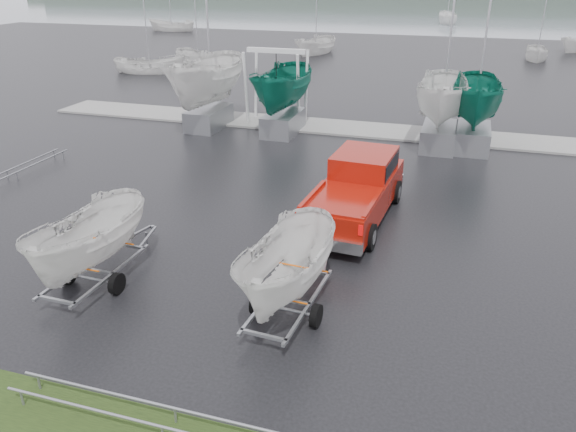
{
  "coord_description": "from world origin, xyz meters",
  "views": [
    {
      "loc": [
        8.61,
        -16.6,
        8.2
      ],
      "look_at": [
        3.93,
        -1.68,
        1.2
      ],
      "focal_mm": 35.0,
      "sensor_mm": 36.0,
      "label": 1
    }
  ],
  "objects_px": {
    "pickup_truck": "(358,186)",
    "boat_hoist": "(276,76)",
    "trailer_parked": "(83,193)",
    "trailer_hitched": "(289,215)"
  },
  "relations": [
    {
      "from": "trailer_hitched",
      "to": "trailer_parked",
      "type": "xyz_separation_m",
      "value": [
        -5.57,
        -0.18,
        -0.04
      ]
    },
    {
      "from": "boat_hoist",
      "to": "trailer_hitched",
      "type": "bearing_deg",
      "value": -70.59
    },
    {
      "from": "boat_hoist",
      "to": "trailer_parked",
      "type": "bearing_deg",
      "value": -87.51
    },
    {
      "from": "pickup_truck",
      "to": "trailer_hitched",
      "type": "bearing_deg",
      "value": -90.0
    },
    {
      "from": "trailer_hitched",
      "to": "trailer_parked",
      "type": "height_order",
      "value": "trailer_hitched"
    },
    {
      "from": "pickup_truck",
      "to": "boat_hoist",
      "type": "relative_size",
      "value": 1.59
    },
    {
      "from": "pickup_truck",
      "to": "trailer_parked",
      "type": "height_order",
      "value": "trailer_parked"
    },
    {
      "from": "pickup_truck",
      "to": "trailer_parked",
      "type": "xyz_separation_m",
      "value": [
        -6.01,
        -6.9,
        1.66
      ]
    },
    {
      "from": "trailer_hitched",
      "to": "boat_hoist",
      "type": "height_order",
      "value": "trailer_hitched"
    },
    {
      "from": "pickup_truck",
      "to": "boat_hoist",
      "type": "bearing_deg",
      "value": 124.75
    }
  ]
}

